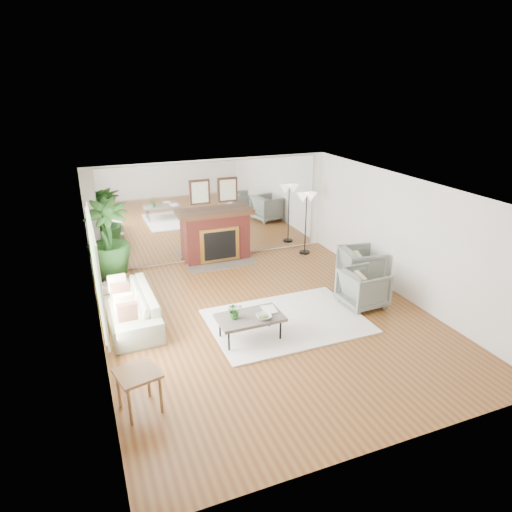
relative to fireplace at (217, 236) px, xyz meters
name	(u,v)px	position (x,y,z in m)	size (l,w,h in m)	color
ground	(269,320)	(0.00, -3.26, -0.66)	(7.00, 7.00, 0.00)	brown
wall_left	(96,284)	(-2.99, -3.26, 0.59)	(0.02, 7.00, 2.50)	white
wall_right	(405,238)	(2.99, -3.26, 0.59)	(0.02, 7.00, 2.50)	white
wall_back	(214,210)	(0.00, 0.23, 0.59)	(6.00, 0.02, 2.50)	white
mirror_panel	(214,211)	(0.00, 0.21, 0.59)	(5.40, 0.04, 2.40)	silver
window_panel	(96,269)	(-2.96, -2.86, 0.69)	(0.04, 2.40, 1.50)	#B2E09E
fireplace	(217,236)	(0.00, 0.00, 0.00)	(1.85, 0.83, 2.05)	maroon
area_rug	(287,321)	(0.27, -3.45, -0.64)	(2.86, 2.04, 0.03)	white
coffee_table	(250,318)	(-0.59, -3.77, -0.24)	(1.14, 0.68, 0.45)	#5B5048
sofa	(130,307)	(-2.45, -2.38, -0.34)	(2.17, 0.85, 0.63)	gray
armchair_back	(362,266)	(2.58, -2.45, -0.25)	(0.86, 0.89, 0.81)	gray
armchair_front	(363,288)	(1.98, -3.40, -0.28)	(0.81, 0.84, 0.76)	gray
side_table	(138,378)	(-2.65, -4.93, -0.14)	(0.65, 0.65, 0.62)	olive
potted_ficus	(108,241)	(-2.60, -0.53, 0.37)	(1.05, 1.05, 1.93)	#2A221F
floor_lamp	(307,202)	(2.28, -0.32, 0.71)	(0.52, 0.29, 1.61)	black
tabletop_plant	(235,311)	(-0.86, -3.74, -0.06)	(0.26, 0.23, 0.29)	#2D551F
fruit_bowl	(264,317)	(-0.40, -3.93, -0.17)	(0.26, 0.26, 0.07)	olive
book	(263,311)	(-0.31, -3.68, -0.19)	(0.23, 0.32, 0.02)	olive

